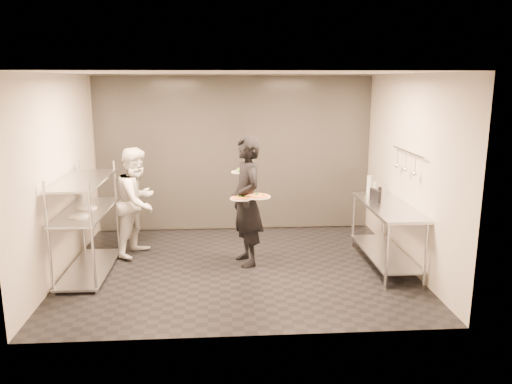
{
  "coord_description": "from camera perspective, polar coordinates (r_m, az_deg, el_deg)",
  "views": [
    {
      "loc": [
        -0.22,
        -6.92,
        2.72
      ],
      "look_at": [
        0.27,
        0.19,
        1.1
      ],
      "focal_mm": 35.0,
      "sensor_mm": 36.0,
      "label": 1
    }
  ],
  "objects": [
    {
      "name": "pass_rack",
      "position": [
        7.44,
        -18.83,
        -3.11
      ],
      "size": [
        0.6,
        1.6,
        1.5
      ],
      "color": "silver",
      "rests_on": "ground"
    },
    {
      "name": "pizza_plate_near",
      "position": [
        7.11,
        -1.72,
        -0.67
      ],
      "size": [
        0.32,
        0.32,
        0.05
      ],
      "color": "silver",
      "rests_on": "waiter"
    },
    {
      "name": "bottle_clear",
      "position": [
        8.28,
        13.39,
        0.53
      ],
      "size": [
        0.05,
        0.05,
        0.18
      ],
      "primitive_type": "cylinder",
      "color": "#909C8F",
      "rests_on": "prep_counter"
    },
    {
      "name": "room_shell",
      "position": [
        8.21,
        -2.33,
        3.54
      ],
      "size": [
        5.0,
        4.0,
        2.8
      ],
      "color": "black",
      "rests_on": "ground"
    },
    {
      "name": "pos_monitor",
      "position": [
        7.68,
        13.47,
        -0.4
      ],
      "size": [
        0.1,
        0.26,
        0.19
      ],
      "primitive_type": "cube",
      "rotation": [
        0.0,
        0.0,
        0.2
      ],
      "color": "black",
      "rests_on": "prep_counter"
    },
    {
      "name": "prep_counter",
      "position": [
        7.62,
        14.65,
        -3.59
      ],
      "size": [
        0.6,
        1.8,
        0.92
      ],
      "color": "silver",
      "rests_on": "ground"
    },
    {
      "name": "salad_plate",
      "position": [
        7.52,
        -1.72,
        2.43
      ],
      "size": [
        0.3,
        0.3,
        0.07
      ],
      "color": "silver",
      "rests_on": "waiter"
    },
    {
      "name": "bottle_green",
      "position": [
        8.24,
        12.82,
        0.87
      ],
      "size": [
        0.08,
        0.08,
        0.28
      ],
      "primitive_type": "cylinder",
      "color": "#909C8F",
      "rests_on": "prep_counter"
    },
    {
      "name": "utensil_rail",
      "position": [
        7.5,
        16.84,
        3.25
      ],
      "size": [
        0.07,
        1.2,
        0.31
      ],
      "color": "silver",
      "rests_on": "room_shell"
    },
    {
      "name": "chef",
      "position": [
        7.99,
        -13.39,
        -1.08
      ],
      "size": [
        0.9,
        1.01,
        1.7
      ],
      "primitive_type": "imported",
      "rotation": [
        0.0,
        0.0,
        1.19
      ],
      "color": "silver",
      "rests_on": "ground"
    },
    {
      "name": "bottle_dark",
      "position": [
        7.84,
        13.95,
        -0.14
      ],
      "size": [
        0.06,
        0.06,
        0.19
      ],
      "primitive_type": "cylinder",
      "color": "black",
      "rests_on": "prep_counter"
    },
    {
      "name": "waiter",
      "position": [
        7.33,
        -1.07,
        -1.08
      ],
      "size": [
        0.64,
        0.8,
        1.92
      ],
      "primitive_type": "imported",
      "rotation": [
        0.0,
        0.0,
        -1.28
      ],
      "color": "black",
      "rests_on": "ground"
    },
    {
      "name": "pizza_plate_far",
      "position": [
        7.15,
        0.26,
        -0.48
      ],
      "size": [
        0.36,
        0.36,
        0.05
      ],
      "color": "silver",
      "rests_on": "waiter"
    }
  ]
}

